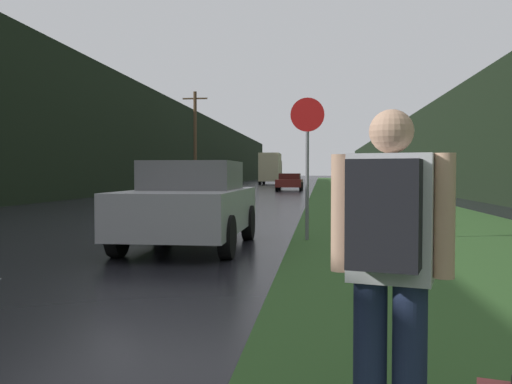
# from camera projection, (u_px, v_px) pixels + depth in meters

# --- Properties ---
(grass_verge) EXTENTS (6.00, 240.00, 0.02)m
(grass_verge) POSITION_uv_depth(u_px,v_px,m) (355.00, 192.00, 38.08)
(grass_verge) COLOR #2D5123
(grass_verge) RESTS_ON ground_plane
(lane_stripe_c) EXTENTS (0.12, 3.00, 0.01)m
(lane_stripe_c) POSITION_uv_depth(u_px,v_px,m) (139.00, 232.00, 12.37)
(lane_stripe_c) COLOR silver
(lane_stripe_c) RESTS_ON ground_plane
(lane_stripe_d) EXTENTS (0.12, 3.00, 0.01)m
(lane_stripe_d) POSITION_uv_depth(u_px,v_px,m) (204.00, 211.00, 19.32)
(lane_stripe_d) COLOR silver
(lane_stripe_d) RESTS_ON ground_plane
(lane_stripe_e) EXTENTS (0.12, 3.00, 0.01)m
(lane_stripe_e) POSITION_uv_depth(u_px,v_px,m) (235.00, 201.00, 26.26)
(lane_stripe_e) COLOR silver
(lane_stripe_e) RESTS_ON ground_plane
(treeline_far_side) EXTENTS (2.00, 140.00, 7.74)m
(treeline_far_side) POSITION_uv_depth(u_px,v_px,m) (171.00, 146.00, 49.76)
(treeline_far_side) COLOR black
(treeline_far_side) RESTS_ON ground_plane
(treeline_near_side) EXTENTS (2.00, 140.00, 6.13)m
(treeline_near_side) POSITION_uv_depth(u_px,v_px,m) (417.00, 154.00, 47.19)
(treeline_near_side) COLOR black
(treeline_near_side) RESTS_ON ground_plane
(utility_pole_far) EXTENTS (1.80, 0.24, 7.20)m
(utility_pole_far) POSITION_uv_depth(u_px,v_px,m) (195.00, 140.00, 38.86)
(utility_pole_far) COLOR #4C3823
(utility_pole_far) RESTS_ON ground_plane
(stop_sign) EXTENTS (0.67, 0.07, 2.84)m
(stop_sign) POSITION_uv_depth(u_px,v_px,m) (307.00, 153.00, 10.74)
(stop_sign) COLOR slate
(stop_sign) RESTS_ON ground_plane
(hitchhiker_with_backpack) EXTENTS (0.55, 0.48, 1.65)m
(hitchhiker_with_backpack) POSITION_uv_depth(u_px,v_px,m) (389.00, 259.00, 2.51)
(hitchhiker_with_backpack) COLOR #1E2847
(hitchhiker_with_backpack) RESTS_ON ground_plane
(car_passing_near) EXTENTS (1.99, 4.05, 1.57)m
(car_passing_near) POSITION_uv_depth(u_px,v_px,m) (191.00, 204.00, 9.84)
(car_passing_near) COLOR #9E9EA3
(car_passing_near) RESTS_ON ground_plane
(car_passing_far) EXTENTS (1.99, 4.59, 1.33)m
(car_passing_far) POSITION_uv_depth(u_px,v_px,m) (290.00, 182.00, 41.83)
(car_passing_far) COLOR maroon
(car_passing_far) RESTS_ON ground_plane
(delivery_truck) EXTENTS (2.47, 6.99, 3.70)m
(delivery_truck) POSITION_uv_depth(u_px,v_px,m) (271.00, 168.00, 64.75)
(delivery_truck) COLOR #6E684F
(delivery_truck) RESTS_ON ground_plane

